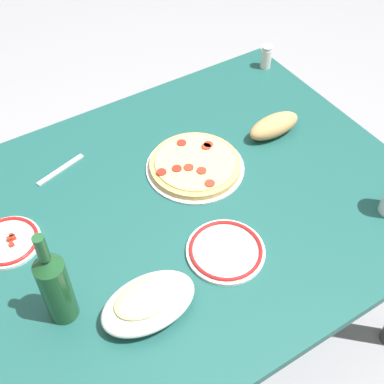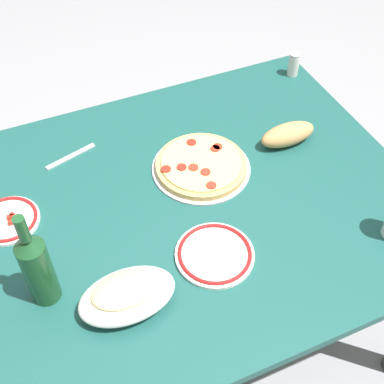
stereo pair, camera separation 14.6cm
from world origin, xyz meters
name	(u,v)px [view 1 (the left image)]	position (x,y,z in m)	size (l,w,h in m)	color
ground_plane	(192,318)	(0.00, 0.00, 0.00)	(8.00, 8.00, 0.00)	gray
dining_table	(192,221)	(0.00, 0.00, 0.60)	(1.29, 1.06, 0.70)	#194C47
pepperoni_pizza	(195,165)	(0.07, 0.10, 0.72)	(0.30, 0.30, 0.03)	#B7B7BC
baked_pasta_dish	(148,302)	(-0.28, -0.25, 0.74)	(0.24, 0.15, 0.08)	white
wine_bottle	(55,286)	(-0.45, -0.15, 0.82)	(0.07, 0.07, 0.30)	#194723
side_plate_near	(8,241)	(-0.50, 0.13, 0.71)	(0.17, 0.17, 0.02)	white
side_plate_far	(226,251)	(-0.03, -0.21, 0.71)	(0.21, 0.21, 0.02)	white
bread_loaf	(274,126)	(0.37, 0.10, 0.74)	(0.19, 0.08, 0.07)	tan
spice_shaker	(266,57)	(0.59, 0.42, 0.74)	(0.04, 0.04, 0.09)	silver
fork_left	(61,170)	(-0.28, 0.31, 0.70)	(0.17, 0.02, 0.01)	#B7B7BC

